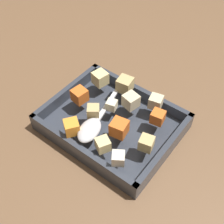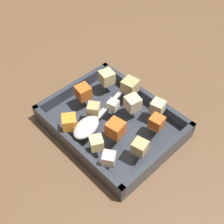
# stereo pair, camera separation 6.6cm
# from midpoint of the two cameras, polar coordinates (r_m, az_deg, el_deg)

# --- Properties ---
(ground_plane) EXTENTS (4.00, 4.00, 0.00)m
(ground_plane) POSITION_cam_midpoint_polar(r_m,az_deg,el_deg) (0.71, -2.96, -2.17)
(ground_plane) COLOR brown
(baking_dish) EXTENTS (0.29, 0.23, 0.05)m
(baking_dish) POSITION_cam_midpoint_polar(r_m,az_deg,el_deg) (0.69, -2.73, -2.48)
(baking_dish) COLOR #333842
(baking_dish) RESTS_ON ground_plane
(carrot_chunk_corner_ne) EXTENTS (0.04, 0.04, 0.03)m
(carrot_chunk_corner_ne) POSITION_cam_midpoint_polar(r_m,az_deg,el_deg) (0.63, -10.68, -3.02)
(carrot_chunk_corner_ne) COLOR orange
(carrot_chunk_corner_ne) RESTS_ON baking_dish
(carrot_chunk_corner_se) EXTENTS (0.04, 0.04, 0.03)m
(carrot_chunk_corner_se) POSITION_cam_midpoint_polar(r_m,az_deg,el_deg) (0.69, -8.94, 3.03)
(carrot_chunk_corner_se) COLOR orange
(carrot_chunk_corner_se) RESTS_ON baking_dish
(carrot_chunk_near_right) EXTENTS (0.03, 0.03, 0.03)m
(carrot_chunk_near_right) POSITION_cam_midpoint_polar(r_m,az_deg,el_deg) (0.64, 5.89, -1.12)
(carrot_chunk_near_right) COLOR orange
(carrot_chunk_near_right) RESTS_ON baking_dish
(carrot_chunk_corner_sw) EXTENTS (0.04, 0.04, 0.03)m
(carrot_chunk_corner_sw) POSITION_cam_midpoint_polar(r_m,az_deg,el_deg) (0.62, -1.66, -3.24)
(carrot_chunk_corner_sw) COLOR orange
(carrot_chunk_corner_sw) RESTS_ON baking_dish
(potato_chunk_heap_top) EXTENTS (0.04, 0.04, 0.03)m
(potato_chunk_heap_top) POSITION_cam_midpoint_polar(r_m,az_deg,el_deg) (0.73, -4.87, 6.35)
(potato_chunk_heap_top) COLOR #E0CC89
(potato_chunk_heap_top) RESTS_ON baking_dish
(potato_chunk_near_left) EXTENTS (0.03, 0.03, 0.02)m
(potato_chunk_near_left) POSITION_cam_midpoint_polar(r_m,az_deg,el_deg) (0.67, -2.82, 1.17)
(potato_chunk_near_left) COLOR beige
(potato_chunk_near_left) RESTS_ON baking_dish
(potato_chunk_mid_left) EXTENTS (0.03, 0.03, 0.03)m
(potato_chunk_mid_left) POSITION_cam_midpoint_polar(r_m,az_deg,el_deg) (0.60, 3.48, -6.17)
(potato_chunk_mid_left) COLOR tan
(potato_chunk_mid_left) RESTS_ON baking_dish
(potato_chunk_back_center) EXTENTS (0.04, 0.04, 0.03)m
(potato_chunk_back_center) POSITION_cam_midpoint_polar(r_m,az_deg,el_deg) (0.66, -6.46, -0.02)
(potato_chunk_back_center) COLOR tan
(potato_chunk_back_center) RESTS_ON baking_dish
(potato_chunk_far_left) EXTENTS (0.04, 0.04, 0.03)m
(potato_chunk_far_left) POSITION_cam_midpoint_polar(r_m,az_deg,el_deg) (0.60, -4.91, -6.40)
(potato_chunk_far_left) COLOR #E0CC89
(potato_chunk_far_left) RESTS_ON baking_dish
(potato_chunk_corner_nw) EXTENTS (0.03, 0.03, 0.03)m
(potato_chunk_corner_nw) POSITION_cam_midpoint_polar(r_m,az_deg,el_deg) (0.67, 5.63, 1.79)
(potato_chunk_corner_nw) COLOR beige
(potato_chunk_corner_nw) RESTS_ON baking_dish
(potato_chunk_near_spoon) EXTENTS (0.04, 0.04, 0.03)m
(potato_chunk_near_spoon) POSITION_cam_midpoint_polar(r_m,az_deg,el_deg) (0.71, -0.17, 5.13)
(potato_chunk_near_spoon) COLOR tan
(potato_chunk_near_spoon) RESTS_ON baking_dish
(potato_chunk_far_right) EXTENTS (0.04, 0.04, 0.03)m
(potato_chunk_far_right) POSITION_cam_midpoint_polar(r_m,az_deg,el_deg) (0.67, 0.85, 2.01)
(potato_chunk_far_right) COLOR beige
(potato_chunk_far_right) RESTS_ON baking_dish
(parsnip_chunk_front_center) EXTENTS (0.03, 0.03, 0.02)m
(parsnip_chunk_front_center) POSITION_cam_midpoint_polar(r_m,az_deg,el_deg) (0.58, -2.06, -9.04)
(parsnip_chunk_front_center) COLOR silver
(parsnip_chunk_front_center) RESTS_ON baking_dish
(serving_spoon) EXTENTS (0.08, 0.23, 0.02)m
(serving_spoon) POSITION_cam_midpoint_polar(r_m,az_deg,el_deg) (0.63, -6.72, -2.79)
(serving_spoon) COLOR silver
(serving_spoon) RESTS_ON baking_dish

